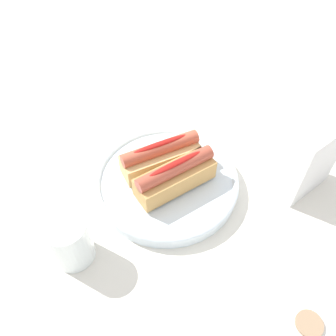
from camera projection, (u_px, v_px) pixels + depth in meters
The scene contains 6 objects.
ground_plane at pixel (167, 186), 0.68m from camera, with size 2.40×2.40×0.00m, color silver.
serving_bowl at pixel (168, 179), 0.67m from camera, with size 0.27×0.27×0.03m.
hotdog_front at pixel (161, 156), 0.65m from camera, with size 0.16×0.08×0.06m.
hotdog_back at pixel (176, 175), 0.62m from camera, with size 0.15×0.06×0.06m.
water_glass at pixel (70, 242), 0.55m from camera, with size 0.07×0.07×0.09m.
napkin_box at pixel (311, 160), 0.62m from camera, with size 0.11×0.04×0.15m, color white.
Camera 1 is at (0.25, 0.33, 0.54)m, focal length 37.10 mm.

